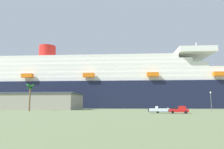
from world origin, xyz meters
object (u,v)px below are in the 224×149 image
(parked_car_black_coupe, at_px, (176,109))
(palm_tree, at_px, (30,89))
(street_lamp, at_px, (211,98))
(cruise_ship, at_px, (95,87))
(pickup_truck, at_px, (180,110))
(small_boat_on_trailer, at_px, (161,110))

(parked_car_black_coupe, bearing_deg, palm_tree, -170.33)
(palm_tree, bearing_deg, street_lamp, 2.86)
(cruise_ship, height_order, palm_tree, cruise_ship)
(pickup_truck, distance_m, palm_tree, 58.92)
(street_lamp, bearing_deg, parked_car_black_coupe, 151.76)
(pickup_truck, height_order, small_boat_on_trailer, pickup_truck)
(palm_tree, bearing_deg, pickup_truck, -18.93)
(cruise_ship, relative_size, palm_tree, 26.98)
(small_boat_on_trailer, height_order, parked_car_black_coupe, small_boat_on_trailer)
(parked_car_black_coupe, bearing_deg, pickup_truck, -100.46)
(cruise_ship, distance_m, palm_tree, 82.29)
(palm_tree, bearing_deg, parked_car_black_coupe, 9.67)
(parked_car_black_coupe, bearing_deg, street_lamp, -28.24)
(pickup_truck, distance_m, parked_car_black_coupe, 29.78)
(pickup_truck, bearing_deg, street_lamp, 51.69)
(pickup_truck, xyz_separation_m, parked_car_black_coupe, (5.41, 29.28, -0.21))
(cruise_ship, distance_m, pickup_truck, 108.63)
(pickup_truck, height_order, parked_car_black_coupe, pickup_truck)
(small_boat_on_trailer, bearing_deg, street_lamp, 42.90)
(small_boat_on_trailer, xyz_separation_m, palm_tree, (-49.92, 17.90, 7.83))
(small_boat_on_trailer, relative_size, parked_car_black_coupe, 1.72)
(palm_tree, height_order, street_lamp, palm_tree)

